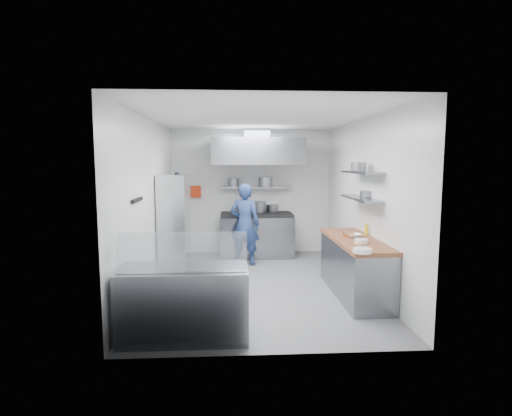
{
  "coord_description": "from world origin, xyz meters",
  "views": [
    {
      "loc": [
        -0.42,
        -6.61,
        2.09
      ],
      "look_at": [
        0.0,
        0.6,
        1.25
      ],
      "focal_mm": 28.0,
      "sensor_mm": 36.0,
      "label": 1
    }
  ],
  "objects": [
    {
      "name": "ceiling",
      "position": [
        0.0,
        0.0,
        2.8
      ],
      "size": [
        5.0,
        5.0,
        0.0
      ],
      "primitive_type": "plane",
      "rotation": [
        3.14,
        0.0,
        0.0
      ],
      "color": "silver",
      "rests_on": "wall_back"
    },
    {
      "name": "floor",
      "position": [
        0.0,
        0.0,
        0.0
      ],
      "size": [
        5.0,
        5.0,
        0.0
      ],
      "primitive_type": "plane",
      "color": "slate",
      "rests_on": "ground"
    },
    {
      "name": "copper_pan",
      "position": [
        1.42,
        -0.39,
        0.93
      ],
      "size": [
        0.17,
        0.17,
        0.06
      ],
      "primitive_type": "cylinder",
      "color": "#B86834",
      "rests_on": "prep_counter_top"
    },
    {
      "name": "wire_rack",
      "position": [
        -1.53,
        0.91,
        0.93
      ],
      "size": [
        0.5,
        0.9,
        1.85
      ],
      "primitive_type": "cube",
      "color": "silver",
      "rests_on": "floor"
    },
    {
      "name": "over_range_shelf",
      "position": [
        0.1,
        2.34,
        1.52
      ],
      "size": [
        1.6,
        0.3,
        0.04
      ],
      "primitive_type": "cube",
      "color": "gray",
      "rests_on": "wall_back"
    },
    {
      "name": "plate_stack_b",
      "position": [
        1.46,
        -0.95,
        0.93
      ],
      "size": [
        0.19,
        0.19,
        0.06
      ],
      "primitive_type": "cylinder",
      "color": "white",
      "rests_on": "prep_counter_top"
    },
    {
      "name": "stock_pot_mid",
      "position": [
        0.16,
        2.29,
        1.08
      ],
      "size": [
        0.34,
        0.34,
        0.24
      ],
      "primitive_type": "cylinder",
      "color": "slate",
      "rests_on": "cooktop"
    },
    {
      "name": "plate_stack_a",
      "position": [
        1.27,
        -1.57,
        0.93
      ],
      "size": [
        0.24,
        0.24,
        0.06
      ],
      "primitive_type": "cylinder",
      "color": "white",
      "rests_on": "prep_counter_top"
    },
    {
      "name": "shelf_pot_a",
      "position": [
        -0.4,
        2.34,
        1.63
      ],
      "size": [
        0.24,
        0.24,
        0.18
      ],
      "primitive_type": "cylinder",
      "color": "slate",
      "rests_on": "over_range_shelf"
    },
    {
      "name": "shelf_pot_d",
      "position": [
        1.6,
        -0.27,
        2.01
      ],
      "size": [
        0.24,
        0.24,
        0.14
      ],
      "primitive_type": "cylinder",
      "color": "slate",
      "rests_on": "wall_shelf_upper"
    },
    {
      "name": "wall_shelf_lower",
      "position": [
        1.64,
        -0.3,
        1.5
      ],
      "size": [
        0.3,
        1.3,
        0.04
      ],
      "primitive_type": "cube",
      "color": "gray",
      "rests_on": "wall_right"
    },
    {
      "name": "wall_front",
      "position": [
        0.0,
        -2.5,
        1.4
      ],
      "size": [
        3.6,
        2.8,
        0.02
      ],
      "primitive_type": "cube",
      "rotation": [
        -1.57,
        0.0,
        0.0
      ],
      "color": "white",
      "rests_on": "floor"
    },
    {
      "name": "rack_bin_a",
      "position": [
        -1.53,
        0.9,
        0.8
      ],
      "size": [
        0.17,
        0.22,
        0.2
      ],
      "primitive_type": "cube",
      "color": "white",
      "rests_on": "wire_rack"
    },
    {
      "name": "display_case",
      "position": [
        -1.0,
        -2.0,
        0.42
      ],
      "size": [
        1.5,
        0.7,
        0.85
      ],
      "primitive_type": "cube",
      "color": "gray",
      "rests_on": "floor"
    },
    {
      "name": "rack_jar",
      "position": [
        -1.48,
        1.09,
        1.8
      ],
      "size": [
        0.1,
        0.1,
        0.18
      ],
      "primitive_type": "cylinder",
      "color": "black",
      "rests_on": "wire_rack"
    },
    {
      "name": "wall_back",
      "position": [
        0.0,
        2.5,
        1.4
      ],
      "size": [
        3.6,
        2.8,
        0.02
      ],
      "primitive_type": "cube",
      "rotation": [
        1.57,
        0.0,
        0.0
      ],
      "color": "white",
      "rests_on": "floor"
    },
    {
      "name": "cooktop",
      "position": [
        0.1,
        2.1,
        0.93
      ],
      "size": [
        1.57,
        0.78,
        0.06
      ],
      "primitive_type": "cube",
      "color": "black",
      "rests_on": "gas_range"
    },
    {
      "name": "display_glass",
      "position": [
        -1.0,
        -2.12,
        1.07
      ],
      "size": [
        1.47,
        0.19,
        0.42
      ],
      "primitive_type": "cube",
      "rotation": [
        -0.38,
        0.0,
        0.0
      ],
      "color": "silver",
      "rests_on": "display_case"
    },
    {
      "name": "wall_left",
      "position": [
        -1.8,
        0.0,
        1.4
      ],
      "size": [
        2.8,
        5.0,
        0.02
      ],
      "primitive_type": "cube",
      "rotation": [
        1.57,
        0.0,
        1.57
      ],
      "color": "white",
      "rests_on": "floor"
    },
    {
      "name": "prep_counter_top",
      "position": [
        1.48,
        -0.6,
        0.87
      ],
      "size": [
        0.65,
        2.04,
        0.06
      ],
      "primitive_type": "cube",
      "color": "brown",
      "rests_on": "prep_counter_base"
    },
    {
      "name": "hood_duct",
      "position": [
        0.1,
        2.15,
        2.68
      ],
      "size": [
        0.55,
        0.55,
        0.24
      ],
      "primitive_type": "cube",
      "color": "slate",
      "rests_on": "extractor_hood"
    },
    {
      "name": "gas_range",
      "position": [
        0.1,
        2.1,
        0.45
      ],
      "size": [
        1.6,
        0.8,
        0.9
      ],
      "primitive_type": "cube",
      "color": "gray",
      "rests_on": "floor"
    },
    {
      "name": "shelf_pot_c",
      "position": [
        1.76,
        -0.25,
        1.57
      ],
      "size": [
        0.23,
        0.23,
        0.1
      ],
      "primitive_type": "cylinder",
      "color": "slate",
      "rests_on": "wall_shelf_lower"
    },
    {
      "name": "squeeze_bottle",
      "position": [
        1.75,
        -0.31,
        0.99
      ],
      "size": [
        0.05,
        0.05,
        0.18
      ],
      "primitive_type": "cylinder",
      "color": "yellow",
      "rests_on": "prep_counter_top"
    },
    {
      "name": "stock_pot_right",
      "position": [
        0.49,
        2.41,
        1.04
      ],
      "size": [
        0.26,
        0.26,
        0.16
      ],
      "primitive_type": "cylinder",
      "color": "slate",
      "rests_on": "cooktop"
    },
    {
      "name": "red_firebox",
      "position": [
        -1.25,
        2.44,
        1.42
      ],
      "size": [
        0.22,
        0.1,
        0.26
      ],
      "primitive_type": "cube",
      "color": "red",
      "rests_on": "wall_back"
    },
    {
      "name": "rack_bin_b",
      "position": [
        -1.53,
        1.31,
        1.3
      ],
      "size": [
        0.13,
        0.17,
        0.15
      ],
      "primitive_type": "cube",
      "color": "yellow",
      "rests_on": "wire_rack"
    },
    {
      "name": "wall_shelf_upper",
      "position": [
        1.64,
        -0.3,
        1.92
      ],
      "size": [
        0.3,
        1.3,
        0.04
      ],
      "primitive_type": "cube",
      "color": "gray",
      "rests_on": "wall_right"
    },
    {
      "name": "mixing_bowl",
      "position": [
        1.49,
        -0.5,
        0.93
      ],
      "size": [
        0.27,
        0.27,
        0.06
      ],
      "primitive_type": "imported",
      "rotation": [
        0.0,
        0.0,
        0.18
      ],
      "color": "white",
      "rests_on": "prep_counter_top"
    },
    {
      "name": "extractor_hood",
      "position": [
        0.1,
        1.93,
        2.3
      ],
      "size": [
        1.9,
        1.15,
        0.55
      ],
      "primitive_type": "cube",
      "color": "gray",
      "rests_on": "wall_back"
    },
    {
      "name": "prep_counter_base",
      "position": [
        1.48,
        -0.6,
        0.42
      ],
      "size": [
        0.62,
        2.0,
        0.84
      ],
      "primitive_type": "cube",
      "color": "gray",
      "rests_on": "floor"
    },
    {
      "name": "knife_strip",
      "position": [
        -1.78,
        -0.9,
        1.55
      ],
      "size": [
        0.04,
        0.55,
        0.05
      ],
      "primitive_type": "cube",
      "color": "black",
      "rests_on": "wall_left"
    },
    {
      "name": "wall_right",
      "position": [
        1.8,
        0.0,
        1.4
      ],
      "size": [
        2.8,
        5.0,
        0.02
      ],
      "primitive_type": "cube",
      "rotation": [
        1.57,
        0.0,
        -1.57
      ],
      "color": "white",
      "rests_on": "floor"
    },
    {
      "name": "chef",
      "position": [
        -0.18,
        1.37,
        0.83
      ],
      "size": [
        0.69,
        0.55,
        1.66
      ],
      "primitive_type": "imported",
      "rotation": [
        0.0,
        0.0,
        2.87
      ],
      "color": "navy",
      "rests_on": "floor"
    },
    {
      "name": "shelf_pot_b",
      "position": [
        0.29,
        2.09,
        1.65
      ],
      "size": [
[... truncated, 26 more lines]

